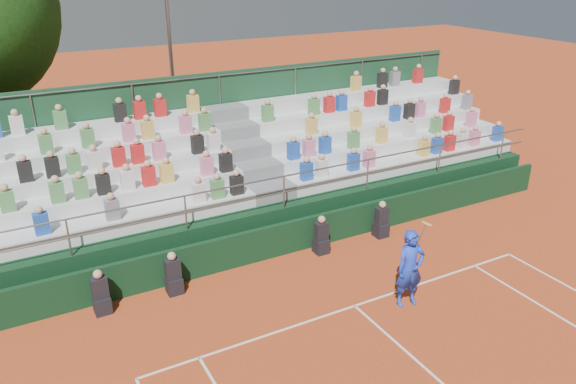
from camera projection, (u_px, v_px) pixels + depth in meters
ground at (355, 306)px, 14.04m from camera, size 90.00×90.00×0.00m
courtside_wall at (293, 236)px, 16.43m from camera, size 20.00×0.15×1.00m
line_officials at (255, 255)px, 15.44m from camera, size 8.87×0.40×1.19m
grandstand at (246, 182)px, 18.82m from camera, size 20.00×5.20×4.40m
tennis_player at (410, 268)px, 13.75m from camera, size 0.94×0.60×2.22m
floodlight_mast at (169, 33)px, 22.43m from camera, size 0.60×0.25×9.02m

